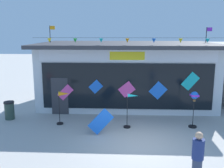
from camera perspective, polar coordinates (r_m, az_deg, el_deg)
ground_plane at (r=10.73m, az=6.37°, el=-13.05°), size 80.00×80.00×0.00m
kite_shop_building at (r=16.28m, az=3.21°, el=2.51°), size 10.40×6.16×4.76m
wind_spinner_far_left at (r=12.67m, az=-10.70°, el=-3.44°), size 0.68×0.32×1.64m
wind_spinner_left at (r=12.09m, az=4.11°, el=-4.76°), size 0.68×0.32×1.62m
wind_spinner_center_left at (r=12.62m, az=17.54°, el=-3.35°), size 0.38×0.38×1.72m
person_mid_plaza at (r=8.14m, az=18.20°, el=-15.33°), size 0.34×0.34×1.68m
trash_bin at (r=14.37m, az=-21.53°, el=-5.36°), size 0.52×0.52×0.93m
display_kite_on_ground at (r=11.49m, az=-2.46°, el=-8.20°), size 1.15×0.29×1.15m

